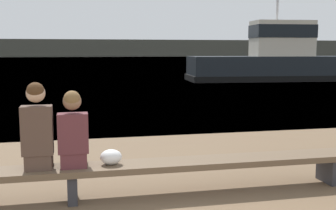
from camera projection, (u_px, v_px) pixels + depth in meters
name	position (u px, v px, depth m)	size (l,w,h in m)	color
water_surface	(78.00, 56.00, 125.35)	(240.00, 240.00, 0.00)	#5684A3
far_shoreline	(77.00, 48.00, 119.66)	(600.00, 12.00, 4.76)	#4C4C42
bench_main	(72.00, 173.00, 5.29)	(7.80, 0.49, 0.44)	brown
person_left	(37.00, 130.00, 5.13)	(0.37, 0.43, 1.08)	#4C382D
person_right	(73.00, 133.00, 5.23)	(0.37, 0.43, 0.97)	#56282D
shopping_bag	(111.00, 157.00, 5.39)	(0.28, 0.24, 0.20)	white
tugboat_red	(275.00, 62.00, 26.33)	(10.92, 4.10, 6.41)	black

